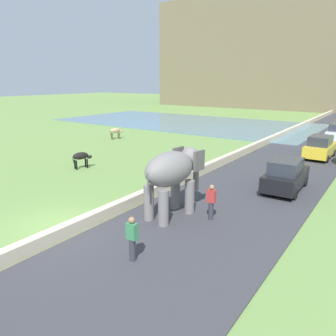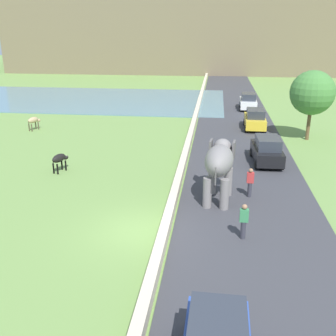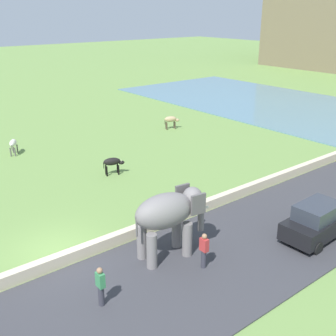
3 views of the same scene
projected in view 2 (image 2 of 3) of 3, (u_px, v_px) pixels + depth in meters
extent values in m
plane|color=#6B8E47|center=(139.00, 231.00, 17.54)|extent=(220.00, 220.00, 0.00)
cube|color=#38383D|center=(236.00, 127.00, 35.66)|extent=(7.00, 120.00, 0.06)
cube|color=beige|center=(192.00, 128.00, 34.15)|extent=(0.40, 110.00, 0.55)
cube|color=slate|center=(78.00, 99.00, 49.45)|extent=(36.00, 18.00, 0.08)
cube|color=#75664C|center=(176.00, 11.00, 82.77)|extent=(64.00, 28.00, 23.22)
ellipsoid|color=slate|center=(219.00, 161.00, 19.68)|extent=(1.71, 2.84, 1.50)
cylinder|color=slate|center=(212.00, 181.00, 21.06)|extent=(0.44, 0.44, 1.60)
cylinder|color=slate|center=(228.00, 182.00, 20.87)|extent=(0.44, 0.44, 1.60)
cylinder|color=slate|center=(207.00, 193.00, 19.45)|extent=(0.44, 0.44, 1.60)
cylinder|color=slate|center=(224.00, 195.00, 19.27)|extent=(0.44, 0.44, 1.60)
ellipsoid|color=slate|center=(222.00, 149.00, 20.92)|extent=(1.10, 1.01, 1.10)
cube|color=#575454|center=(211.00, 148.00, 20.92)|extent=(0.20, 0.71, 0.90)
cube|color=#575454|center=(234.00, 150.00, 20.65)|extent=(0.20, 0.71, 0.90)
cylinder|color=slate|center=(223.00, 162.00, 21.65)|extent=(0.28, 0.28, 1.50)
cone|color=silver|center=(219.00, 154.00, 21.48)|extent=(0.18, 0.57, 0.17)
cone|color=silver|center=(227.00, 155.00, 21.39)|extent=(0.18, 0.57, 0.17)
cylinder|color=#575454|center=(215.00, 176.00, 18.59)|extent=(0.08, 0.08, 0.90)
cylinder|color=#33333D|center=(249.00, 190.00, 20.79)|extent=(0.22, 0.22, 0.85)
cube|color=#B73333|center=(250.00, 178.00, 20.55)|extent=(0.36, 0.22, 0.56)
sphere|color=#997051|center=(251.00, 170.00, 20.42)|extent=(0.22, 0.22, 0.22)
cylinder|color=#33333D|center=(243.00, 230.00, 16.66)|extent=(0.22, 0.22, 0.85)
cube|color=#388451|center=(244.00, 215.00, 16.42)|extent=(0.36, 0.22, 0.56)
sphere|color=#997051|center=(245.00, 207.00, 16.29)|extent=(0.22, 0.22, 0.22)
cube|color=white|center=(248.00, 103.00, 43.06)|extent=(1.76, 4.03, 0.80)
cube|color=#2D333D|center=(249.00, 97.00, 42.62)|extent=(1.48, 2.22, 0.70)
cylinder|color=black|center=(240.00, 104.00, 44.51)|extent=(0.19, 0.60, 0.60)
cylinder|color=black|center=(254.00, 105.00, 44.30)|extent=(0.19, 0.60, 0.60)
cylinder|color=black|center=(241.00, 109.00, 42.08)|extent=(0.19, 0.60, 0.60)
cylinder|color=black|center=(256.00, 109.00, 41.88)|extent=(0.19, 0.60, 0.60)
cube|color=#2D333D|center=(217.00, 334.00, 9.64)|extent=(1.48, 2.22, 0.70)
cylinder|color=black|center=(188.00, 335.00, 11.16)|extent=(0.19, 0.60, 0.60)
cube|color=black|center=(267.00, 153.00, 26.04)|extent=(1.83, 4.05, 0.80)
cube|color=#2D333D|center=(268.00, 143.00, 25.60)|extent=(1.52, 2.25, 0.70)
cylinder|color=black|center=(252.00, 152.00, 27.46)|extent=(0.20, 0.61, 0.60)
cylinder|color=black|center=(275.00, 153.00, 27.33)|extent=(0.20, 0.61, 0.60)
cylinder|color=black|center=(256.00, 165.00, 25.02)|extent=(0.20, 0.61, 0.60)
cylinder|color=black|center=(282.00, 165.00, 24.89)|extent=(0.20, 0.61, 0.60)
cube|color=gold|center=(255.00, 121.00, 34.75)|extent=(1.77, 4.03, 0.80)
cube|color=#2D333D|center=(256.00, 113.00, 34.32)|extent=(1.48, 2.22, 0.70)
cylinder|color=black|center=(244.00, 122.00, 36.21)|extent=(0.19, 0.60, 0.60)
cylinder|color=black|center=(263.00, 123.00, 36.00)|extent=(0.19, 0.60, 0.60)
cylinder|color=black|center=(246.00, 129.00, 33.78)|extent=(0.19, 0.60, 0.60)
cylinder|color=black|center=(265.00, 130.00, 33.57)|extent=(0.19, 0.60, 0.60)
ellipsoid|color=black|center=(59.00, 158.00, 24.34)|extent=(0.77, 1.18, 0.50)
cylinder|color=black|center=(62.00, 165.00, 24.92)|extent=(0.10, 0.10, 0.65)
cylinder|color=black|center=(66.00, 165.00, 24.80)|extent=(0.10, 0.10, 0.65)
cylinder|color=black|center=(54.00, 168.00, 24.27)|extent=(0.10, 0.10, 0.65)
cylinder|color=black|center=(58.00, 169.00, 24.14)|extent=(0.10, 0.10, 0.65)
ellipsoid|color=black|center=(66.00, 158.00, 24.93)|extent=(0.36, 0.46, 0.26)
cone|color=beige|center=(64.00, 155.00, 24.91)|extent=(0.04, 0.04, 0.12)
cone|color=beige|center=(67.00, 155.00, 24.84)|extent=(0.04, 0.04, 0.12)
cylinder|color=black|center=(53.00, 164.00, 23.95)|extent=(0.04, 0.04, 0.45)
ellipsoid|color=tan|center=(33.00, 120.00, 34.31)|extent=(0.80, 1.18, 0.50)
cylinder|color=#493D2C|center=(36.00, 125.00, 34.89)|extent=(0.10, 0.10, 0.65)
cylinder|color=#493D2C|center=(38.00, 126.00, 34.75)|extent=(0.10, 0.10, 0.65)
cylinder|color=#493D2C|center=(29.00, 127.00, 34.25)|extent=(0.10, 0.10, 0.65)
cylinder|color=#493D2C|center=(32.00, 128.00, 34.11)|extent=(0.10, 0.10, 0.65)
ellipsoid|color=tan|center=(39.00, 120.00, 34.88)|extent=(0.37, 0.46, 0.26)
cone|color=beige|center=(38.00, 118.00, 34.87)|extent=(0.04, 0.04, 0.12)
cone|color=beige|center=(39.00, 119.00, 34.79)|extent=(0.04, 0.04, 0.12)
cylinder|color=#493D2C|center=(29.00, 124.00, 33.93)|extent=(0.04, 0.04, 0.45)
cylinder|color=brown|center=(309.00, 124.00, 31.31)|extent=(0.28, 0.28, 2.53)
sphere|color=#427A38|center=(312.00, 93.00, 30.49)|extent=(3.41, 3.41, 3.41)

